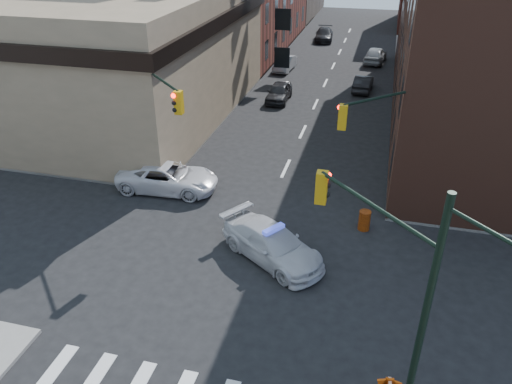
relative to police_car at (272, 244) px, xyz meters
The scene contains 23 objects.
ground 1.78m from the police_car, 138.28° to the right, with size 140.00×140.00×0.00m, color black.
sidewalk_nw 39.87m from the police_car, 127.37° to the left, with size 34.00×54.50×0.15m, color gray.
bank_building 24.15m from the police_car, 139.70° to the left, with size 22.00×22.00×9.00m, color #8F795D.
commercial_row_ne 25.25m from the police_car, 61.16° to the left, with size 14.00×34.00×14.00m, color #502C20.
signal_pole_se 9.04m from the police_car, 53.71° to the right, with size 5.40×5.27×8.00m.
signal_pole_nw 8.98m from the police_car, 148.80° to the left, with size 3.58×3.67×8.00m.
signal_pole_ne 7.26m from the police_car, 42.72° to the left, with size 3.67×3.58×8.00m.
tree_ne_near 25.86m from the police_car, 75.81° to the left, with size 3.00×3.00×4.85m.
tree_ne_far 33.64m from the police_car, 79.17° to the left, with size 3.00×3.00×4.85m.
police_car is the anchor object (origin of this frame).
pickup 8.45m from the police_car, 145.93° to the left, with size 2.54×5.52×1.53m, color silver.
parked_car_wnear 21.50m from the police_car, 101.44° to the left, with size 1.69×4.21×1.43m, color black.
parked_car_wfar 30.61m from the police_car, 100.57° to the left, with size 1.42×4.08×1.35m, color gray.
parked_car_wdeep 44.25m from the police_car, 94.79° to the left, with size 2.03×4.99×1.45m, color black.
parked_car_enear 25.59m from the police_car, 85.03° to the left, with size 1.40×4.03×1.33m, color black.
parked_car_efar 35.35m from the police_car, 85.49° to the left, with size 1.90×4.72×1.61m, color gray.
pedestrian_a 13.96m from the police_car, 143.59° to the left, with size 0.70×0.46×1.92m, color black.
pedestrian_b 11.37m from the police_car, 151.01° to the left, with size 0.84×0.65×1.73m, color black.
pedestrian_c 13.41m from the police_car, 150.35° to the left, with size 1.06×0.44×1.81m, color #212732.
barrel_road 5.11m from the police_car, 41.81° to the left, with size 0.56×0.56×1.00m, color #BF5F09.
barrel_bank 8.71m from the police_car, 140.26° to the left, with size 0.51×0.51×0.91m, color #C35709.
barricade_nw_a 9.34m from the police_car, 145.49° to the left, with size 1.19×0.60×0.89m, color orange, non-canonical shape.
barricade_nw_b 14.58m from the police_car, 151.60° to the left, with size 1.09×0.54×0.81m, color #D93F0A, non-canonical shape.
Camera 1 is at (5.03, -16.56, 13.48)m, focal length 35.00 mm.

